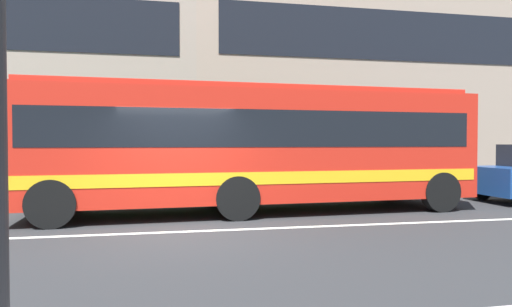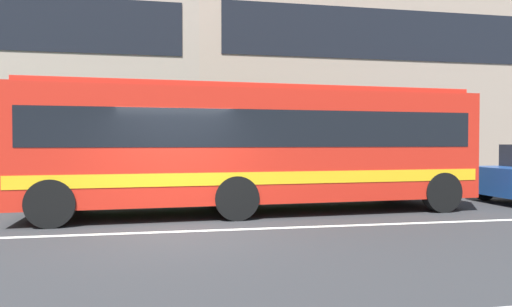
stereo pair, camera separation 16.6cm
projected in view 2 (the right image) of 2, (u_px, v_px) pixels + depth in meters
ground_plane at (177, 232)px, 8.74m from camera, size 160.00×160.00×0.00m
lane_centre_line at (177, 232)px, 8.74m from camera, size 60.00×0.16×0.01m
hedge_row_far at (111, 185)px, 14.11m from camera, size 17.40×1.10×0.84m
apartment_block_left at (10, 64)px, 22.16m from camera, size 18.09×9.54×11.29m
apartment_block_right at (400, 73)px, 25.96m from camera, size 23.73×9.54×11.65m
transit_bus at (254, 144)px, 11.29m from camera, size 11.22×3.08×3.11m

